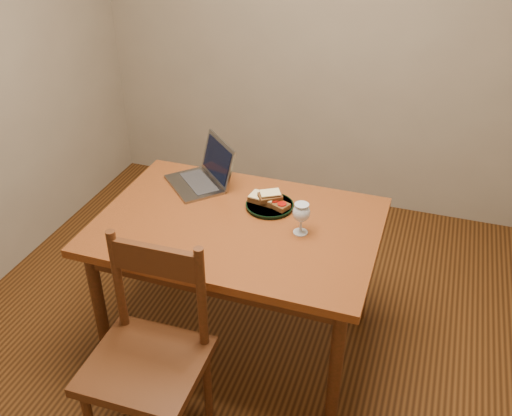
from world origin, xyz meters
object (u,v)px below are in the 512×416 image
(table, at_px, (238,238))
(chair, at_px, (147,350))
(laptop, at_px, (205,173))
(plate, at_px, (270,206))
(milk_glass, at_px, (301,219))

(table, distance_m, chair, 0.70)
(table, bearing_deg, chair, -101.59)
(laptop, bearing_deg, chair, -37.44)
(plate, bearing_deg, table, -120.42)
(table, xyz_separation_m, chair, (-0.14, -0.67, -0.13))
(milk_glass, relative_size, laptop, 0.37)
(chair, bearing_deg, table, 77.29)
(milk_glass, bearing_deg, plate, 140.94)
(chair, height_order, milk_glass, chair)
(chair, bearing_deg, plate, 73.07)
(chair, distance_m, laptop, 1.02)
(milk_glass, bearing_deg, table, -177.54)
(table, height_order, milk_glass, milk_glass)
(table, relative_size, chair, 2.67)
(table, height_order, chair, chair)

